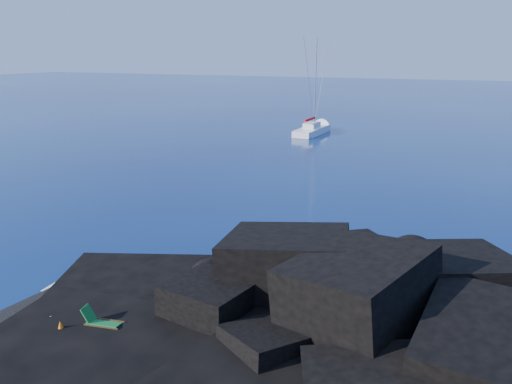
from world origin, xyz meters
TOP-DOWN VIEW (x-y plane):
  - ground at (0.00, 0.00)m, footprint 400.00×400.00m
  - headland at (13.00, 3.00)m, footprint 24.00×24.00m
  - beach at (4.50, 0.50)m, footprint 9.08×6.86m
  - surf_foam at (5.00, 5.00)m, footprint 10.00×8.00m
  - sailboat at (-3.29, 50.09)m, footprint 2.74×11.66m
  - deck_chair at (4.97, 0.45)m, footprint 1.50×0.87m
  - towel at (2.33, -0.12)m, footprint 2.21×1.55m
  - sunbather at (2.33, -0.12)m, footprint 1.85×1.00m
  - marker_cone at (3.73, -0.43)m, footprint 0.38×0.38m

SIDE VIEW (x-z plane):
  - ground at x=0.00m, z-range 0.00..0.00m
  - headland at x=13.00m, z-range -1.80..1.80m
  - beach at x=4.50m, z-range -0.35..0.35m
  - surf_foam at x=5.00m, z-range -0.03..0.03m
  - sailboat at x=-3.29m, z-range -6.08..6.08m
  - towel at x=2.33m, z-range 0.35..0.40m
  - sunbather at x=2.33m, z-range 0.40..0.64m
  - marker_cone at x=3.73m, z-range 0.35..0.91m
  - deck_chair at x=4.97m, z-range 0.35..1.32m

